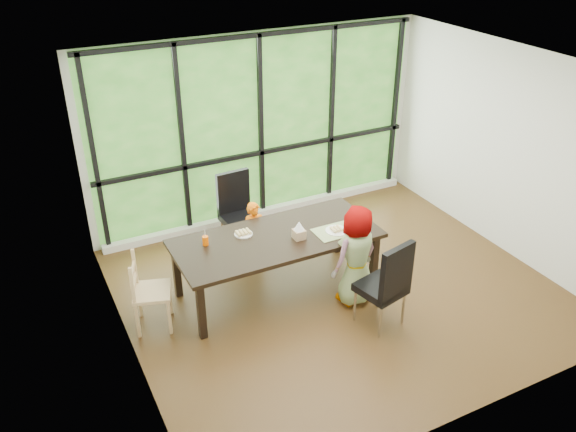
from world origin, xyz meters
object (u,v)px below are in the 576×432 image
object	(u,v)px
dining_table	(277,264)
chair_end_beech	(152,292)
green_cup	(366,224)
plate_near	(336,231)
child_older	(355,256)
tissue_box	(299,234)
chair_window_leather	(240,214)
orange_cup	(205,241)
plate_far	(243,234)
chair_interior_leather	(381,282)
child_toddler	(255,235)

from	to	relation	value
dining_table	chair_end_beech	xyz separation A→B (m)	(-1.51, 0.01, 0.08)
green_cup	plate_near	bearing A→B (deg)	161.78
child_older	tissue_box	bearing A→B (deg)	-53.17
plate_near	tissue_box	size ratio (longest dim) A/B	2.03
chair_window_leather	orange_cup	size ratio (longest dim) A/B	9.82
plate_far	orange_cup	world-z (taller)	orange_cup
chair_window_leather	chair_interior_leather	xyz separation A→B (m)	(0.77, -2.14, 0.00)
dining_table	plate_far	world-z (taller)	plate_far
chair_interior_leather	chair_end_beech	distance (m)	2.51
green_cup	tissue_box	size ratio (longest dim) A/B	1.03
chair_window_leather	green_cup	distance (m)	1.76
chair_interior_leather	plate_near	xyz separation A→B (m)	(-0.06, 0.87, 0.22)
chair_window_leather	orange_cup	bearing A→B (deg)	-135.32
chair_window_leather	child_older	world-z (taller)	child_older
tissue_box	green_cup	bearing A→B (deg)	-12.02
green_cup	tissue_box	bearing A→B (deg)	167.98
plate_near	tissue_box	bearing A→B (deg)	172.57
chair_end_beech	child_toddler	bearing A→B (deg)	-49.39
child_toddler	child_older	xyz separation A→B (m)	(0.71, -1.23, 0.17)
child_toddler	orange_cup	distance (m)	0.98
chair_end_beech	child_older	world-z (taller)	child_older
chair_end_beech	green_cup	bearing A→B (deg)	-79.35
green_cup	dining_table	bearing A→B (deg)	162.67
chair_window_leather	child_toddler	xyz separation A→B (m)	(0.02, -0.43, -0.09)
chair_end_beech	plate_near	distance (m)	2.23
dining_table	chair_window_leather	size ratio (longest dim) A/B	2.24
chair_interior_leather	plate_near	world-z (taller)	chair_interior_leather
child_older	orange_cup	world-z (taller)	child_older
chair_end_beech	child_toddler	world-z (taller)	chair_end_beech
chair_end_beech	plate_near	bearing A→B (deg)	-77.64
orange_cup	tissue_box	size ratio (longest dim) A/B	0.84
chair_window_leather	chair_end_beech	size ratio (longest dim) A/B	1.20
plate_far	chair_window_leather	bearing A→B (deg)	70.13
child_older	orange_cup	size ratio (longest dim) A/B	11.23
orange_cup	green_cup	bearing A→B (deg)	-16.01
child_older	green_cup	world-z (taller)	child_older
child_older	tissue_box	world-z (taller)	child_older
chair_window_leather	green_cup	xyz separation A→B (m)	(1.04, -1.39, 0.28)
chair_interior_leather	child_older	size ratio (longest dim) A/B	0.87
tissue_box	dining_table	bearing A→B (deg)	145.90
child_older	orange_cup	xyz separation A→B (m)	(-1.51, 0.80, 0.19)
child_toddler	plate_near	distance (m)	1.14
chair_interior_leather	plate_far	size ratio (longest dim) A/B	4.99
dining_table	chair_end_beech	bearing A→B (deg)	179.60
dining_table	plate_far	bearing A→B (deg)	145.87
chair_interior_leather	orange_cup	distance (m)	2.03
chair_interior_leather	green_cup	bearing A→B (deg)	-123.12
chair_interior_leather	orange_cup	xyz separation A→B (m)	(-1.55, 1.28, 0.26)
chair_window_leather	chair_interior_leather	distance (m)	2.28
dining_table	chair_window_leather	distance (m)	1.08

